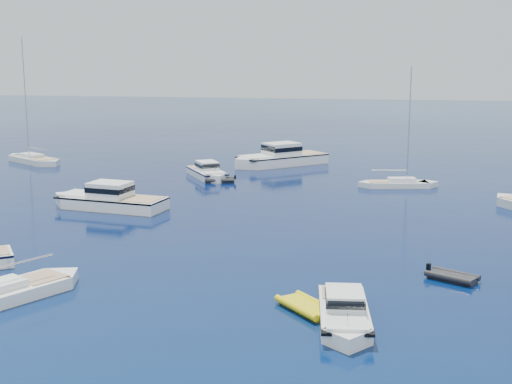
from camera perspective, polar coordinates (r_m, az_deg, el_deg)
ground at (r=33.24m, az=-15.08°, el=-12.51°), size 400.00×400.00×0.00m
motor_cruiser_near at (r=35.43m, az=7.28°, el=-10.70°), size 3.52×8.30×2.11m
motor_cruiser_centre at (r=62.35m, az=-12.10°, el=-1.32°), size 11.87×5.09×3.02m
motor_cruiser_distant at (r=85.66m, az=1.97°, el=2.23°), size 12.59×12.31×3.54m
motor_cruiser_horizon at (r=76.91m, az=-4.01°, el=1.21°), size 7.10×8.81×2.31m
sailboat_fore at (r=40.61m, az=-20.32°, el=-8.45°), size 7.39×10.66×15.58m
sailboat_centre at (r=72.49m, az=11.66°, el=0.40°), size 8.94×4.10×12.73m
sailboat_far_l at (r=91.97m, az=-17.89°, el=2.31°), size 10.90×8.24×16.23m
tender_yellow at (r=36.88m, az=4.20°, el=-9.74°), size 4.08×4.16×0.95m
tender_grey_near at (r=43.15m, az=15.89°, el=-7.03°), size 3.57×3.05×0.95m
tender_grey_far at (r=73.93m, az=-3.02°, el=0.82°), size 3.67×2.63×0.95m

